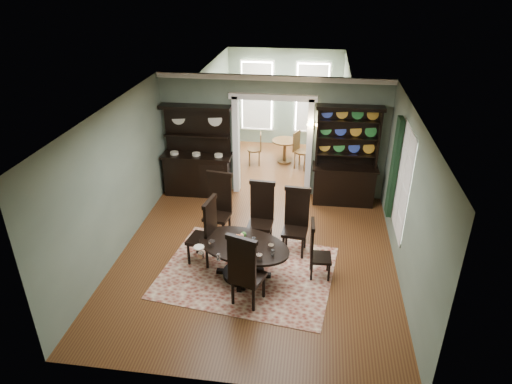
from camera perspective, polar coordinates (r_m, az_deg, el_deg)
room at (r=8.43m, az=-0.04°, el=0.47°), size 5.51×6.01×3.01m
parlor at (r=13.55m, az=3.23°, el=10.62°), size 3.51×3.50×3.01m
doorway_trim at (r=11.12m, az=2.08°, el=7.45°), size 2.08×0.25×2.57m
right_window at (r=9.30m, az=17.41°, el=1.98°), size 0.15×1.47×2.12m
wall_sconce at (r=10.84m, az=7.07°, el=8.25°), size 0.27×0.21×0.21m
rug at (r=8.89m, az=-1.08°, el=-9.92°), size 3.48×2.90×0.01m
dining_table at (r=8.52m, az=-1.59°, el=-7.74°), size 2.10×2.10×0.70m
centerpiece at (r=8.32m, az=-2.20°, el=-6.33°), size 1.51×0.97×0.25m
chair_far_left at (r=9.65m, az=-4.68°, el=-1.44°), size 0.60×0.58×1.45m
chair_far_mid at (r=9.38m, az=0.68°, el=-2.48°), size 0.54×0.51×1.38m
chair_far_right at (r=9.17m, az=5.03°, el=-3.32°), size 0.55×0.53×1.38m
chair_end_left at (r=8.80m, az=-6.23°, el=-4.72°), size 0.58×0.60×1.41m
chair_end_right at (r=8.52m, az=7.49°, el=-7.02°), size 0.43×0.45×1.16m
chair_near at (r=7.69m, az=-1.42°, el=-9.63°), size 0.67×0.65×1.44m
sideboard at (r=11.50m, az=-7.29°, el=3.51°), size 1.73×0.64×2.27m
welsh_dresser at (r=11.13m, az=11.05°, el=2.83°), size 1.56×0.60×2.41m
parlor_table at (r=13.37m, az=3.62°, el=5.52°), size 0.74×0.74×0.69m
parlor_chair_left at (r=13.18m, az=0.09°, el=5.53°), size 0.42×0.40×0.95m
parlor_chair_right at (r=13.00m, az=5.53°, el=5.37°), size 0.50×0.50×1.06m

